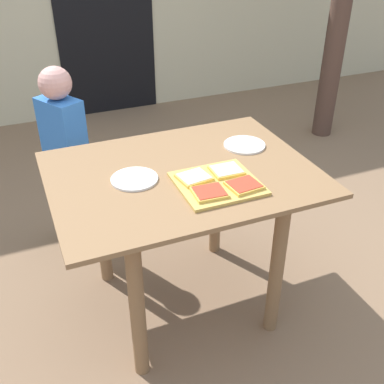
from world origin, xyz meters
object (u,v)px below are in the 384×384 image
object	(u,v)px
dining_table	(182,201)
child_left	(66,149)
plate_white_right	(244,145)
pizza_slice_near_left	(210,192)
pizza_slice_far_right	(227,170)
pizza_slice_far_left	(194,177)
cutting_board	(217,184)
pizza_slice_near_right	(244,185)
plate_white_left	(134,179)

from	to	relation	value
dining_table	child_left	size ratio (longest dim) A/B	1.06
plate_white_right	pizza_slice_near_left	bearing A→B (deg)	-134.10
pizza_slice_far_right	pizza_slice_far_left	world-z (taller)	same
pizza_slice_near_left	child_left	size ratio (longest dim) A/B	0.13
dining_table	cutting_board	world-z (taller)	cutting_board
dining_table	pizza_slice_far_left	world-z (taller)	pizza_slice_far_left
pizza_slice_near_right	plate_white_left	world-z (taller)	pizza_slice_near_right
pizza_slice_far_left	plate_white_left	size ratio (longest dim) A/B	0.73
pizza_slice_near_right	pizza_slice_far_right	world-z (taller)	same
plate_white_left	plate_white_right	bearing A→B (deg)	11.03
pizza_slice_near_right	pizza_slice_far_right	xyz separation A→B (m)	(-0.01, 0.14, 0.00)
pizza_slice_far_left	plate_white_right	xyz separation A→B (m)	(0.36, 0.22, -0.02)
pizza_slice_far_left	plate_white_left	bearing A→B (deg)	154.43
pizza_slice_far_left	pizza_slice_far_right	bearing A→B (deg)	0.91
pizza_slice_near_left	plate_white_left	size ratio (longest dim) A/B	0.69
pizza_slice_far_right	pizza_slice_near_left	distance (m)	0.20
pizza_slice_far_left	plate_white_left	xyz separation A→B (m)	(-0.23, 0.11, -0.02)
pizza_slice_far_right	child_left	world-z (taller)	child_left
plate_white_left	child_left	xyz separation A→B (m)	(-0.19, 0.72, -0.15)
pizza_slice_near_right	pizza_slice_near_left	size ratio (longest dim) A/B	1.03
cutting_board	pizza_slice_near_right	bearing A→B (deg)	-41.48
dining_table	pizza_slice_far_left	distance (m)	0.20
dining_table	pizza_slice_near_left	world-z (taller)	pizza_slice_near_left
pizza_slice_near_left	dining_table	bearing A→B (deg)	96.47
pizza_slice_far_right	pizza_slice_far_left	distance (m)	0.15
pizza_slice_near_left	plate_white_right	xyz separation A→B (m)	(0.34, 0.36, -0.02)
cutting_board	plate_white_right	distance (m)	0.40
pizza_slice_near_left	child_left	bearing A→B (deg)	114.13
pizza_slice_near_right	plate_white_right	size ratio (longest dim) A/B	0.71
pizza_slice_near_right	plate_white_left	xyz separation A→B (m)	(-0.39, 0.25, -0.02)
plate_white_left	pizza_slice_far_left	bearing A→B (deg)	-25.57
dining_table	plate_white_left	distance (m)	0.26
pizza_slice_near_right	pizza_slice_far_left	size ratio (longest dim) A/B	0.97
pizza_slice_near_left	plate_white_left	distance (m)	0.34
pizza_slice_far_right	plate_white_right	distance (m)	0.30
child_left	pizza_slice_far_right	bearing A→B (deg)	-55.26
plate_white_right	pizza_slice_near_right	bearing A→B (deg)	-118.14
cutting_board	pizza_slice_near_right	world-z (taller)	pizza_slice_near_right
dining_table	plate_white_left	bearing A→B (deg)	177.52
dining_table	plate_white_right	world-z (taller)	plate_white_right
pizza_slice_far_right	pizza_slice_far_left	xyz separation A→B (m)	(-0.15, -0.00, 0.00)
plate_white_right	dining_table	bearing A→B (deg)	-161.70
pizza_slice_near_left	cutting_board	bearing A→B (deg)	46.36
cutting_board	plate_white_right	size ratio (longest dim) A/B	1.66
pizza_slice_near_right	plate_white_right	xyz separation A→B (m)	(0.19, 0.36, -0.02)
cutting_board	pizza_slice_far_right	distance (m)	0.10
dining_table	plate_white_right	distance (m)	0.42
pizza_slice_near_left	pizza_slice_far_left	bearing A→B (deg)	94.69
pizza_slice_near_left	pizza_slice_far_left	distance (m)	0.13
pizza_slice_near_left	plate_white_right	world-z (taller)	pizza_slice_near_left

